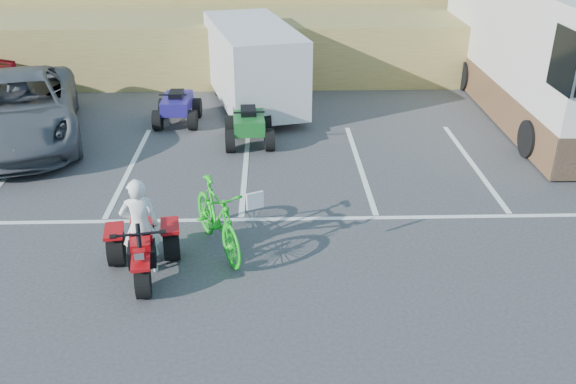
{
  "coord_description": "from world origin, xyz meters",
  "views": [
    {
      "loc": [
        0.63,
        -8.16,
        5.84
      ],
      "look_at": [
        0.91,
        1.59,
        1.0
      ],
      "focal_mm": 38.0,
      "sensor_mm": 36.0,
      "label": 1
    }
  ],
  "objects_px": {
    "rider": "(140,227)",
    "rv_motorhome": "(534,56)",
    "grey_pickup": "(20,109)",
    "quad_atv_green": "(249,143)",
    "green_dirt_bike": "(217,218)",
    "cargo_trailer": "(253,63)",
    "red_trike_atv": "(145,275)",
    "quad_atv_blue": "(179,123)"
  },
  "relations": [
    {
      "from": "cargo_trailer",
      "to": "quad_atv_green",
      "type": "xyz_separation_m",
      "value": [
        -0.05,
        -3.05,
        -1.3
      ]
    },
    {
      "from": "red_trike_atv",
      "to": "rider",
      "type": "height_order",
      "value": "rider"
    },
    {
      "from": "green_dirt_bike",
      "to": "quad_atv_green",
      "type": "height_order",
      "value": "green_dirt_bike"
    },
    {
      "from": "red_trike_atv",
      "to": "green_dirt_bike",
      "type": "bearing_deg",
      "value": 24.78
    },
    {
      "from": "grey_pickup",
      "to": "quad_atv_green",
      "type": "height_order",
      "value": "grey_pickup"
    },
    {
      "from": "rider",
      "to": "green_dirt_bike",
      "type": "bearing_deg",
      "value": -160.91
    },
    {
      "from": "cargo_trailer",
      "to": "green_dirt_bike",
      "type": "bearing_deg",
      "value": -106.74
    },
    {
      "from": "rider",
      "to": "rv_motorhome",
      "type": "bearing_deg",
      "value": -148.9
    },
    {
      "from": "rv_motorhome",
      "to": "quad_atv_blue",
      "type": "bearing_deg",
      "value": -174.19
    },
    {
      "from": "rider",
      "to": "quad_atv_blue",
      "type": "relative_size",
      "value": 1.09
    },
    {
      "from": "rider",
      "to": "cargo_trailer",
      "type": "height_order",
      "value": "cargo_trailer"
    },
    {
      "from": "grey_pickup",
      "to": "quad_atv_blue",
      "type": "relative_size",
      "value": 3.84
    },
    {
      "from": "grey_pickup",
      "to": "green_dirt_bike",
      "type": "bearing_deg",
      "value": -62.73
    },
    {
      "from": "quad_atv_blue",
      "to": "quad_atv_green",
      "type": "relative_size",
      "value": 0.97
    },
    {
      "from": "green_dirt_bike",
      "to": "quad_atv_blue",
      "type": "bearing_deg",
      "value": 79.22
    },
    {
      "from": "cargo_trailer",
      "to": "grey_pickup",
      "type": "bearing_deg",
      "value": -169.3
    },
    {
      "from": "red_trike_atv",
      "to": "rider",
      "type": "xyz_separation_m",
      "value": [
        -0.02,
        0.15,
        0.86
      ]
    },
    {
      "from": "rv_motorhome",
      "to": "quad_atv_green",
      "type": "distance_m",
      "value": 8.61
    },
    {
      "from": "green_dirt_bike",
      "to": "grey_pickup",
      "type": "height_order",
      "value": "grey_pickup"
    },
    {
      "from": "green_dirt_bike",
      "to": "cargo_trailer",
      "type": "bearing_deg",
      "value": 62.54
    },
    {
      "from": "cargo_trailer",
      "to": "quad_atv_green",
      "type": "height_order",
      "value": "cargo_trailer"
    },
    {
      "from": "red_trike_atv",
      "to": "grey_pickup",
      "type": "distance_m",
      "value": 7.71
    },
    {
      "from": "grey_pickup",
      "to": "quad_atv_green",
      "type": "distance_m",
      "value": 5.91
    },
    {
      "from": "rider",
      "to": "quad_atv_green",
      "type": "relative_size",
      "value": 1.06
    },
    {
      "from": "quad_atv_green",
      "to": "red_trike_atv",
      "type": "bearing_deg",
      "value": -108.92
    },
    {
      "from": "rider",
      "to": "quad_atv_green",
      "type": "xyz_separation_m",
      "value": [
        1.61,
        5.83,
        -0.86
      ]
    },
    {
      "from": "rv_motorhome",
      "to": "green_dirt_bike",
      "type": "bearing_deg",
      "value": -137.31
    },
    {
      "from": "rv_motorhome",
      "to": "cargo_trailer",
      "type": "bearing_deg",
      "value": 176.46
    },
    {
      "from": "quad_atv_blue",
      "to": "rider",
      "type": "bearing_deg",
      "value": -86.37
    },
    {
      "from": "green_dirt_bike",
      "to": "grey_pickup",
      "type": "bearing_deg",
      "value": 110.01
    },
    {
      "from": "green_dirt_bike",
      "to": "rv_motorhome",
      "type": "xyz_separation_m",
      "value": [
        8.5,
        7.62,
        0.93
      ]
    },
    {
      "from": "green_dirt_bike",
      "to": "rv_motorhome",
      "type": "distance_m",
      "value": 11.45
    },
    {
      "from": "rider",
      "to": "cargo_trailer",
      "type": "xyz_separation_m",
      "value": [
        1.66,
        8.89,
        0.44
      ]
    },
    {
      "from": "red_trike_atv",
      "to": "cargo_trailer",
      "type": "xyz_separation_m",
      "value": [
        1.64,
        9.03,
        1.3
      ]
    },
    {
      "from": "quad_atv_blue",
      "to": "rv_motorhome",
      "type": "bearing_deg",
      "value": 5.47
    },
    {
      "from": "rider",
      "to": "green_dirt_bike",
      "type": "relative_size",
      "value": 0.79
    },
    {
      "from": "red_trike_atv",
      "to": "rv_motorhome",
      "type": "xyz_separation_m",
      "value": [
        9.68,
        8.43,
        1.58
      ]
    },
    {
      "from": "rv_motorhome",
      "to": "quad_atv_green",
      "type": "xyz_separation_m",
      "value": [
        -8.1,
        -2.44,
        -1.58
      ]
    },
    {
      "from": "quad_atv_green",
      "to": "rv_motorhome",
      "type": "bearing_deg",
      "value": 12.71
    },
    {
      "from": "red_trike_atv",
      "to": "quad_atv_green",
      "type": "bearing_deg",
      "value": 65.8
    },
    {
      "from": "red_trike_atv",
      "to": "green_dirt_bike",
      "type": "height_order",
      "value": "green_dirt_bike"
    },
    {
      "from": "grey_pickup",
      "to": "quad_atv_blue",
      "type": "xyz_separation_m",
      "value": [
        3.82,
        1.16,
        -0.84
      ]
    }
  ]
}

